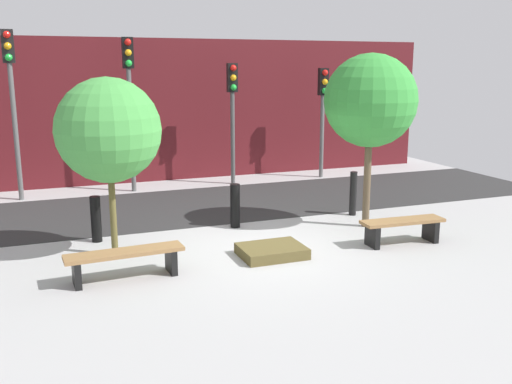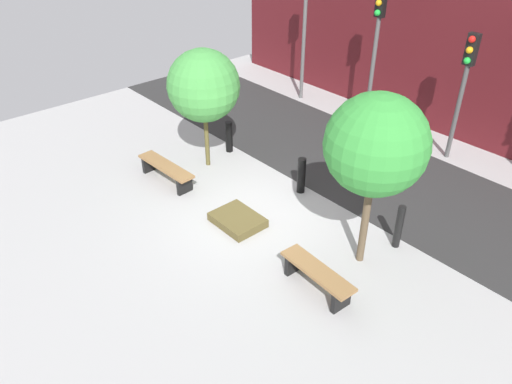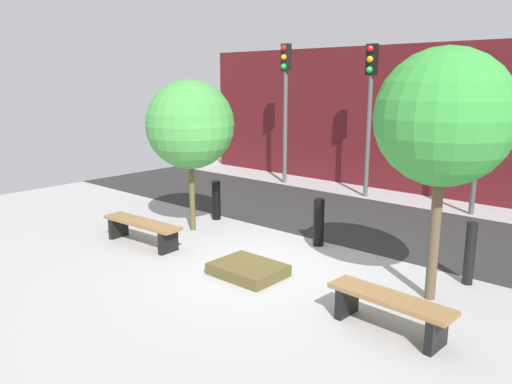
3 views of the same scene
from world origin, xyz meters
The scene contains 14 objects.
ground_plane centered at (0.00, 0.00, 0.00)m, with size 18.00×18.00×0.00m, color #A3A3A3.
road_strip centered at (0.00, 3.62, 0.01)m, with size 18.00×3.73×0.01m, color #2B2B2B.
building_facade centered at (0.00, 7.17, 2.02)m, with size 16.20×0.50×4.04m, color #511419.
bench_left centered at (-2.56, -0.69, 0.34)m, with size 1.85×0.51×0.46m.
bench_right centered at (2.56, -0.69, 0.33)m, with size 1.63×0.51×0.47m.
planter_bed centered at (0.00, -0.49, 0.09)m, with size 1.11×0.86×0.19m, color brown.
tree_behind_left_bench centered at (-2.56, 0.60, 2.20)m, with size 1.79×1.79×3.10m.
tree_behind_right_bench centered at (2.56, 0.60, 2.59)m, with size 1.86×1.86×3.53m.
bollard_far_left centered at (-2.78, 1.50, 0.44)m, with size 0.20×0.20×0.88m, color black.
bollard_left centered at (0.00, 1.50, 0.45)m, with size 0.20×0.20×0.91m, color black.
bollard_center centered at (2.78, 1.50, 0.49)m, with size 0.16×0.16×0.99m, color black.
traffic_light_west centered at (-4.19, 5.77, 2.82)m, with size 0.28×0.27×4.12m.
traffic_light_mid_west centered at (-1.40, 5.77, 2.74)m, with size 0.28×0.27×3.99m.
traffic_light_mid_east centered at (1.40, 5.76, 2.33)m, with size 0.28×0.27×3.35m.
Camera 3 is at (5.11, -6.08, 3.08)m, focal length 35.00 mm.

